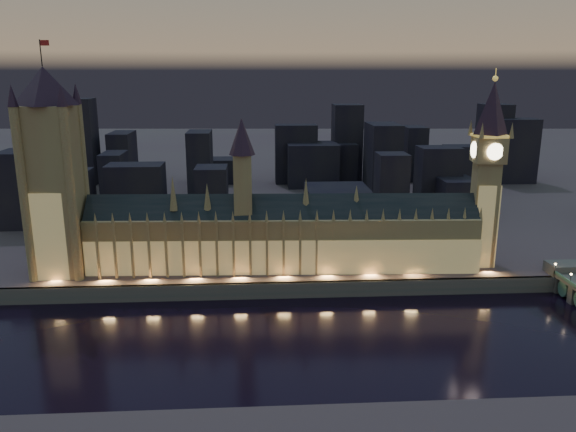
{
  "coord_description": "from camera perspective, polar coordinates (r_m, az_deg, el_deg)",
  "views": [
    {
      "loc": [
        -11.24,
        -216.13,
        108.58
      ],
      "look_at": [
        5.0,
        55.0,
        38.0
      ],
      "focal_mm": 35.0,
      "sensor_mm": 36.0,
      "label": 1
    }
  ],
  "objects": [
    {
      "name": "ground_plane",
      "position": [
        242.13,
        -0.41,
        -12.08
      ],
      "size": [
        2000.0,
        2000.0,
        0.0
      ],
      "primitive_type": "plane",
      "color": "black",
      "rests_on": "ground"
    },
    {
      "name": "north_bank",
      "position": [
        743.6,
        -2.54,
        6.47
      ],
      "size": [
        2000.0,
        960.0,
        8.0
      ],
      "primitive_type": "cube",
      "color": "#4C3342",
      "rests_on": "ground"
    },
    {
      "name": "embankment_wall",
      "position": [
        277.81,
        -0.86,
        -7.55
      ],
      "size": [
        2000.0,
        2.5,
        8.0
      ],
      "primitive_type": "cube",
      "color": "#444D4A",
      "rests_on": "ground"
    },
    {
      "name": "palace_of_westminster",
      "position": [
        290.08,
        -0.74,
        -1.9
      ],
      "size": [
        202.0,
        28.17,
        78.0
      ],
      "color": "#956B48",
      "rests_on": "north_bank"
    },
    {
      "name": "victoria_tower",
      "position": [
        298.31,
        -22.81,
        4.97
      ],
      "size": [
        31.68,
        31.68,
        114.52
      ],
      "color": "#956B48",
      "rests_on": "north_bank"
    },
    {
      "name": "elizabeth_tower",
      "position": [
        305.72,
        19.66,
        5.45
      ],
      "size": [
        18.0,
        18.0,
        101.76
      ],
      "color": "#956B48",
      "rests_on": "north_bank"
    },
    {
      "name": "city_backdrop",
      "position": [
        472.51,
        2.41,
        5.18
      ],
      "size": [
        433.23,
        215.63,
        76.64
      ],
      "color": "black",
      "rests_on": "north_bank"
    }
  ]
}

